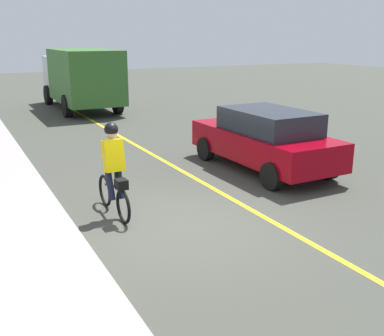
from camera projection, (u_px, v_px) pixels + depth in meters
ground_plane at (180, 224)px, 8.57m from camera, size 80.00×80.00×0.00m
lane_line_centre at (251, 210)px, 9.28m from camera, size 36.00×0.12×0.01m
cyclist_lead at (114, 170)px, 8.75m from camera, size 1.71×0.37×1.83m
patrol_sedan at (265, 138)px, 11.89m from camera, size 4.42×1.97×1.58m
box_truck_background at (81, 76)px, 21.53m from camera, size 6.74×2.60×2.78m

